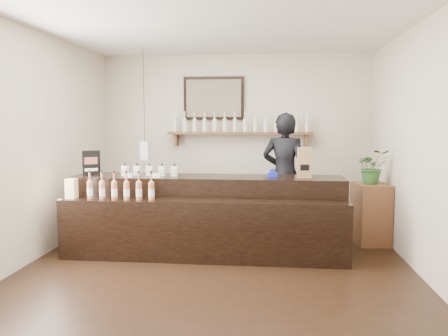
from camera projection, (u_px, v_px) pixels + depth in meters
ground at (217, 268)px, 5.07m from camera, size 5.00×5.00×0.00m
room_shell at (217, 120)px, 4.89m from camera, size 5.00×5.00×5.00m
back_wall_decor at (226, 118)px, 7.25m from camera, size 2.66×0.96×1.69m
counter at (205, 218)px, 5.60m from camera, size 3.51×0.94×1.15m
promo_sign at (91, 163)px, 5.81m from camera, size 0.20×0.15×0.33m
paper_bag at (304, 163)px, 5.51m from camera, size 0.18×0.14×0.38m
tape_dispenser at (272, 174)px, 5.57m from camera, size 0.14×0.08×0.11m
side_cabinet at (370, 213)px, 6.07m from camera, size 0.48×0.62×0.84m
potted_plant at (372, 167)px, 6.00m from camera, size 0.47×0.43×0.47m
shopkeeper at (285, 167)px, 6.41m from camera, size 0.85×0.66×2.06m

